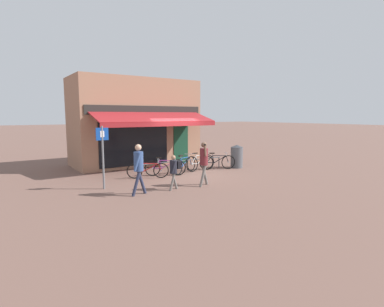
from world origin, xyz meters
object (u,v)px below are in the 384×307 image
Objects in this scene: bicycle_red at (148,170)px; bicycle_silver at (200,162)px; bicycle_black at (217,162)px; pedestrian_adult at (204,159)px; litter_bin at (237,156)px; parking_sign at (103,151)px; bicycle_purple at (165,167)px; bicycle_blue at (185,165)px; pedestrian_second_adult at (139,164)px; pedestrian_child at (174,168)px.

bicycle_silver reaches higher than bicycle_red.
bicycle_silver is 1.08× the size of bicycle_black.
litter_bin is at bearing -152.46° from pedestrian_adult.
parking_sign is at bearing -175.15° from litter_bin.
bicycle_red is 3.74m from bicycle_black.
bicycle_blue is (1.04, 0.05, 0.02)m from bicycle_purple.
parking_sign is (-3.27, 1.60, 0.36)m from pedestrian_adult.
bicycle_blue reaches higher than bicycle_red.
pedestrian_second_adult is (-1.38, -2.19, 0.69)m from bicycle_red.
pedestrian_second_adult is at bearing -63.82° from parking_sign.
pedestrian_second_adult is (-5.12, -2.21, 0.67)m from bicycle_black.
bicycle_purple is at bearing 179.56° from bicycle_silver.
pedestrian_second_adult is at bearing -6.59° from pedestrian_adult.
pedestrian_child is (-2.93, -2.50, 0.39)m from bicycle_silver.
bicycle_purple is 1.05m from bicycle_blue.
bicycle_silver is 1.52× the size of litter_bin.
litter_bin is (4.85, -0.16, 0.23)m from bicycle_red.
litter_bin reaches higher than bicycle_purple.
bicycle_black is at bearing -147.57° from pedestrian_child.
bicycle_black is 3.54m from pedestrian_adult.
pedestrian_child is 5.35m from litter_bin.
pedestrian_child is 0.73× the size of pedestrian_second_adult.
bicycle_purple is at bearing 175.88° from litter_bin.
bicycle_black is at bearing 27.10° from bicycle_red.
bicycle_silver is 0.90m from bicycle_black.
litter_bin is (3.95, -0.28, 0.22)m from bicycle_purple.
pedestrian_child reaches higher than bicycle_purple.
pedestrian_adult is at bearing -130.25° from bicycle_blue.
bicycle_silver reaches higher than bicycle_purple.
pedestrian_adult is 1.44× the size of litter_bin.
litter_bin is at bearing 17.32° from bicycle_black.
pedestrian_child is at bearing -7.30° from pedestrian_adult.
parking_sign is (-2.03, 1.51, 0.61)m from pedestrian_child.
pedestrian_child is at bearing -36.58° from parking_sign.
bicycle_purple is at bearing -110.52° from pedestrian_child.
pedestrian_adult reaches higher than litter_bin.
pedestrian_second_adult reaches higher than litter_bin.
bicycle_blue is 1.80m from bicycle_black.
parking_sign is (-3.00, -0.87, 1.02)m from bicycle_purple.
pedestrian_adult is at bearing -127.24° from bicycle_silver.
pedestrian_second_adult reaches higher than bicycle_blue.
pedestrian_second_adult reaches higher than bicycle_silver.
litter_bin reaches higher than bicycle_red.
bicycle_red is 2.71m from pedestrian_adult.
bicycle_purple is 0.97× the size of bicycle_blue.
bicycle_purple is 1.42× the size of litter_bin.
pedestrian_child is (-0.06, -2.26, 0.42)m from bicycle_red.
pedestrian_child is (-3.80, -2.27, 0.41)m from bicycle_black.
pedestrian_adult is 1.33× the size of pedestrian_child.
pedestrian_child is at bearing -123.00° from bicycle_black.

